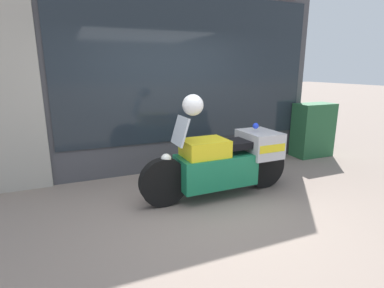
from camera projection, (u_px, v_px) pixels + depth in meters
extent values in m
plane|color=gray|center=(210.00, 212.00, 3.93)|extent=(60.00, 60.00, 0.00)
cube|color=#424247|center=(162.00, 73.00, 5.29)|extent=(6.04, 0.40, 3.50)
cube|color=#1E262D|center=(193.00, 70.00, 5.28)|extent=(4.71, 0.02, 2.50)
cube|color=slate|center=(187.00, 150.00, 5.84)|extent=(4.49, 0.30, 0.55)
cube|color=silver|center=(184.00, 99.00, 5.72)|extent=(4.49, 0.02, 1.46)
cube|color=beige|center=(186.00, 60.00, 5.42)|extent=(4.49, 0.30, 0.02)
cube|color=#C68E19|center=(88.00, 56.00, 4.78)|extent=(0.18, 0.04, 0.05)
cube|color=black|center=(140.00, 57.00, 5.09)|extent=(0.18, 0.04, 0.05)
cube|color=#195623|center=(186.00, 57.00, 5.41)|extent=(0.18, 0.04, 0.05)
cube|color=maroon|center=(227.00, 58.00, 5.72)|extent=(0.18, 0.04, 0.05)
cube|color=#B7B2A8|center=(264.00, 58.00, 6.04)|extent=(0.18, 0.04, 0.05)
cube|color=red|center=(133.00, 135.00, 5.29)|extent=(0.19, 0.03, 0.27)
cube|color=white|center=(236.00, 126.00, 6.07)|extent=(0.19, 0.02, 0.27)
cylinder|color=black|center=(164.00, 182.00, 4.04)|extent=(0.68, 0.15, 0.67)
cylinder|color=black|center=(264.00, 166.00, 4.69)|extent=(0.68, 0.15, 0.67)
cube|color=#19754C|center=(215.00, 170.00, 4.33)|extent=(1.14, 0.55, 0.45)
cube|color=yellow|center=(205.00, 149.00, 4.18)|extent=(0.62, 0.49, 0.27)
cube|color=black|center=(231.00, 144.00, 4.35)|extent=(0.66, 0.41, 0.10)
cube|color=#B7B7BC|center=(259.00, 144.00, 4.55)|extent=(0.50, 0.64, 0.38)
cube|color=yellow|center=(259.00, 144.00, 4.55)|extent=(0.46, 0.65, 0.11)
cube|color=#B2BCC6|center=(180.00, 131.00, 3.97)|extent=(0.15, 0.37, 0.38)
sphere|color=white|center=(166.00, 159.00, 3.98)|extent=(0.14, 0.14, 0.14)
sphere|color=blue|center=(256.00, 126.00, 4.45)|extent=(0.09, 0.09, 0.09)
cube|color=#235633|center=(313.00, 130.00, 6.34)|extent=(0.82, 0.45, 1.12)
sphere|color=white|center=(193.00, 105.00, 3.96)|extent=(0.28, 0.28, 0.28)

